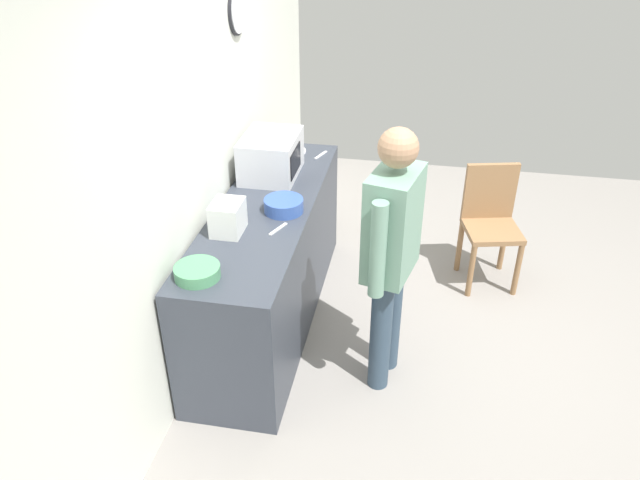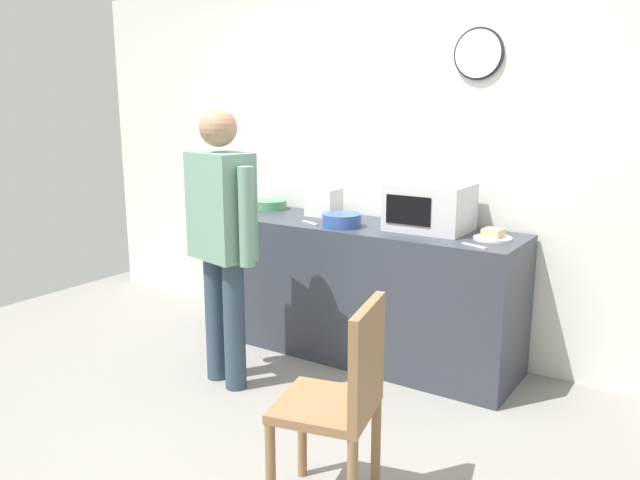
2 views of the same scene
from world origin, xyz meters
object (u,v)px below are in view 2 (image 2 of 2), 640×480
at_px(cereal_bowl, 270,205).
at_px(toaster, 324,202).
at_px(microwave, 430,207).
at_px(wooden_chair, 342,397).
at_px(salad_bowl, 342,220).
at_px(sandwich_plate, 493,236).
at_px(fork_utensil, 310,223).
at_px(person_standing, 222,229).
at_px(spoon_utensil, 474,246).

relative_size(cereal_bowl, toaster, 1.14).
distance_m(microwave, wooden_chair, 1.75).
bearing_deg(salad_bowl, toaster, 139.61).
xyz_separation_m(sandwich_plate, wooden_chair, (-0.09, -1.57, -0.42)).
bearing_deg(fork_utensil, cereal_bowl, 152.03).
bearing_deg(toaster, person_standing, -94.43).
bearing_deg(person_standing, toaster, 85.57).
relative_size(sandwich_plate, fork_utensil, 1.34).
distance_m(toaster, wooden_chair, 2.12).
relative_size(microwave, wooden_chair, 0.53).
bearing_deg(sandwich_plate, spoon_utensil, -95.98).
distance_m(cereal_bowl, person_standing, 1.10).
bearing_deg(salad_bowl, microwave, 22.10).
distance_m(sandwich_plate, fork_utensil, 1.21).
bearing_deg(toaster, spoon_utensil, -15.38).
bearing_deg(person_standing, spoon_utensil, 26.22).
height_order(microwave, person_standing, person_standing).
distance_m(cereal_bowl, spoon_utensil, 1.79).
bearing_deg(salad_bowl, fork_utensil, -175.21).
bearing_deg(microwave, spoon_utensil, -35.10).
bearing_deg(wooden_chair, toaster, 125.28).
relative_size(spoon_utensil, wooden_chair, 0.18).
height_order(salad_bowl, cereal_bowl, salad_bowl).
xyz_separation_m(cereal_bowl, spoon_utensil, (1.75, -0.36, -0.03)).
relative_size(cereal_bowl, person_standing, 0.15).
height_order(spoon_utensil, wooden_chair, wooden_chair).
bearing_deg(salad_bowl, person_standing, -118.54).
distance_m(fork_utensil, wooden_chair, 1.82).
relative_size(sandwich_plate, spoon_utensil, 1.34).
height_order(microwave, wooden_chair, microwave).
bearing_deg(sandwich_plate, microwave, 173.74).
xyz_separation_m(microwave, toaster, (-0.84, 0.06, -0.05)).
bearing_deg(spoon_utensil, person_standing, -153.78).
distance_m(sandwich_plate, person_standing, 1.62).
bearing_deg(fork_utensil, toaster, 105.42).
xyz_separation_m(toaster, fork_utensil, (0.08, -0.29, -0.10)).
relative_size(microwave, cereal_bowl, 1.99).
bearing_deg(cereal_bowl, microwave, -3.18).
xyz_separation_m(salad_bowl, person_standing, (-0.40, -0.73, 0.02)).
height_order(sandwich_plate, wooden_chair, sandwich_plate).
bearing_deg(wooden_chair, salad_bowl, 121.70).
height_order(fork_utensil, person_standing, person_standing).
xyz_separation_m(toaster, spoon_utensil, (1.25, -0.34, -0.10)).
xyz_separation_m(fork_utensil, spoon_utensil, (1.17, -0.05, 0.00)).
relative_size(sandwich_plate, person_standing, 0.13).
distance_m(toaster, spoon_utensil, 1.30).
xyz_separation_m(fork_utensil, wooden_chair, (1.11, -1.39, -0.40)).
distance_m(cereal_bowl, fork_utensil, 0.66).
relative_size(fork_utensil, wooden_chair, 0.18).
relative_size(fork_utensil, spoon_utensil, 1.00).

